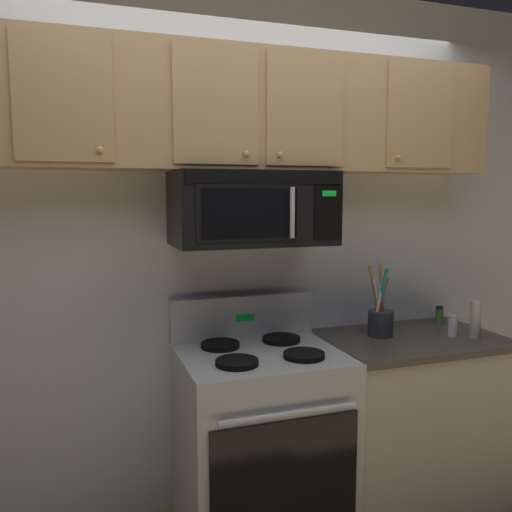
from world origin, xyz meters
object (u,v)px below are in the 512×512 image
at_px(stove_range, 260,439).
at_px(over_range_microwave, 253,208).
at_px(utensil_crock_charcoal, 380,318).
at_px(pepper_mill, 475,320).
at_px(salt_shaker, 453,326).
at_px(spice_jar, 439,315).

distance_m(stove_range, over_range_microwave, 1.11).
height_order(utensil_crock_charcoal, pepper_mill, utensil_crock_charcoal).
distance_m(over_range_microwave, utensil_crock_charcoal, 0.90).
relative_size(stove_range, utensil_crock_charcoal, 2.94).
distance_m(salt_shaker, spice_jar, 0.28).
relative_size(over_range_microwave, pepper_mill, 3.94).
height_order(stove_range, salt_shaker, stove_range).
bearing_deg(over_range_microwave, spice_jar, 4.04).
distance_m(over_range_microwave, pepper_mill, 1.30).
bearing_deg(over_range_microwave, pepper_mill, -12.11).
height_order(pepper_mill, spice_jar, pepper_mill).
xyz_separation_m(stove_range, over_range_microwave, (-0.00, 0.12, 1.11)).
bearing_deg(stove_range, spice_jar, 9.68).
bearing_deg(stove_range, utensil_crock_charcoal, 5.56).
height_order(stove_range, over_range_microwave, over_range_microwave).
distance_m(stove_range, spice_jar, 1.28).
relative_size(pepper_mill, spice_jar, 1.96).
xyz_separation_m(salt_shaker, pepper_mill, (0.09, -0.07, 0.04)).
bearing_deg(pepper_mill, stove_range, 173.62).
relative_size(stove_range, salt_shaker, 10.23).
relative_size(salt_shaker, spice_jar, 1.11).
bearing_deg(spice_jar, stove_range, -170.32).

